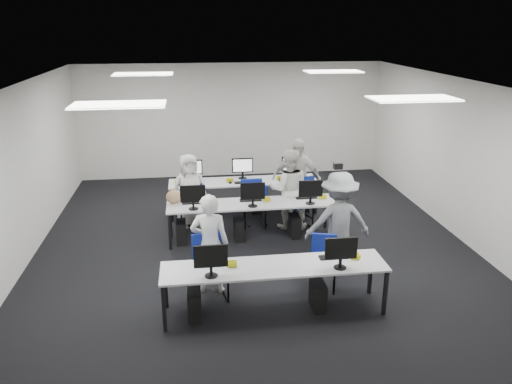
{
  "coord_description": "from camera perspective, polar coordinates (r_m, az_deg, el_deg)",
  "views": [
    {
      "loc": [
        -1.1,
        -8.63,
        4.0
      ],
      "look_at": [
        0.07,
        0.05,
        1.0
      ],
      "focal_mm": 35.0,
      "sensor_mm": 36.0,
      "label": 1
    }
  ],
  "objects": [
    {
      "name": "room",
      "position": [
        9.05,
        -0.37,
        2.88
      ],
      "size": [
        9.0,
        9.02,
        3.0
      ],
      "color": "black",
      "rests_on": "ground"
    },
    {
      "name": "ceiling_panels",
      "position": [
        8.76,
        -0.39,
        12.26
      ],
      "size": [
        5.2,
        4.6,
        0.02
      ],
      "color": "white",
      "rests_on": "room"
    },
    {
      "name": "desk_front",
      "position": [
        7.15,
        2.12,
        -8.79
      ],
      "size": [
        3.2,
        0.7,
        0.73
      ],
      "color": "silver",
      "rests_on": "ground"
    },
    {
      "name": "desk_mid",
      "position": [
        9.5,
        -0.52,
        -1.54
      ],
      "size": [
        3.2,
        0.7,
        0.73
      ],
      "color": "silver",
      "rests_on": "ground"
    },
    {
      "name": "desk_back",
      "position": [
        10.81,
        -1.44,
        1.03
      ],
      "size": [
        3.2,
        0.7,
        0.73
      ],
      "color": "silver",
      "rests_on": "ground"
    },
    {
      "name": "equipment_front",
      "position": [
        7.26,
        0.59,
        -11.21
      ],
      "size": [
        2.51,
        0.41,
        1.19
      ],
      "color": "#0C319C",
      "rests_on": "desk_front"
    },
    {
      "name": "equipment_mid",
      "position": [
        9.58,
        -1.64,
        -3.44
      ],
      "size": [
        2.91,
        0.41,
        1.19
      ],
      "color": "white",
      "rests_on": "desk_mid"
    },
    {
      "name": "equipment_back",
      "position": [
        10.95,
        -0.44,
        -0.51
      ],
      "size": [
        2.91,
        0.41,
        1.19
      ],
      "color": "white",
      "rests_on": "desk_back"
    },
    {
      "name": "chair_0",
      "position": [
        7.72,
        -5.26,
        -9.79
      ],
      "size": [
        0.56,
        0.59,
        0.97
      ],
      "rotation": [
        0.0,
        0.0,
        0.18
      ],
      "color": "navy",
      "rests_on": "ground"
    },
    {
      "name": "chair_1",
      "position": [
        8.03,
        7.61,
        -9.01
      ],
      "size": [
        0.52,
        0.54,
        0.84
      ],
      "rotation": [
        0.0,
        0.0,
        -0.28
      ],
      "color": "navy",
      "rests_on": "ground"
    },
    {
      "name": "chair_2",
      "position": [
        10.18,
        -7.27,
        -2.66
      ],
      "size": [
        0.48,
        0.52,
        0.9
      ],
      "rotation": [
        0.0,
        0.0,
        -0.09
      ],
      "color": "navy",
      "rests_on": "ground"
    },
    {
      "name": "chair_3",
      "position": [
        10.27,
        -0.32,
        -2.24
      ],
      "size": [
        0.48,
        0.52,
        0.94
      ],
      "rotation": [
        0.0,
        0.0,
        0.05
      ],
      "color": "navy",
      "rests_on": "ground"
    },
    {
      "name": "chair_4",
      "position": [
        10.24,
        4.84,
        -2.36
      ],
      "size": [
        0.58,
        0.61,
        0.95
      ],
      "rotation": [
        0.0,
        0.0,
        0.26
      ],
      "color": "navy",
      "rests_on": "ground"
    },
    {
      "name": "chair_5",
      "position": [
        10.25,
        -7.98,
        -2.6
      ],
      "size": [
        0.45,
        0.48,
        0.86
      ],
      "rotation": [
        0.0,
        0.0,
        -0.06
      ],
      "color": "navy",
      "rests_on": "ground"
    },
    {
      "name": "chair_6",
      "position": [
        10.39,
        -0.06,
        -2.12
      ],
      "size": [
        0.48,
        0.51,
        0.85
      ],
      "rotation": [
        0.0,
        0.0,
        0.14
      ],
      "color": "navy",
      "rests_on": "ground"
    },
    {
      "name": "chair_7",
      "position": [
        10.68,
        4.9,
        -1.4
      ],
      "size": [
        0.62,
        0.65,
        0.97
      ],
      "rotation": [
        0.0,
        0.0,
        0.35
      ],
      "color": "navy",
      "rests_on": "ground"
    },
    {
      "name": "handbag",
      "position": [
        9.56,
        -9.32,
        -0.51
      ],
      "size": [
        0.36,
        0.29,
        0.26
      ],
      "primitive_type": "ellipsoid",
      "rotation": [
        0.0,
        0.0,
        0.29
      ],
      "color": "#9D7B51",
      "rests_on": "desk_mid"
    },
    {
      "name": "student_0",
      "position": [
        7.64,
        -5.3,
        -5.93
      ],
      "size": [
        0.63,
        0.46,
        1.6
      ],
      "primitive_type": "imported",
      "rotation": [
        0.0,
        0.0,
        3.0
      ],
      "color": "beige",
      "rests_on": "ground"
    },
    {
      "name": "student_1",
      "position": [
        10.0,
        3.77,
        0.31
      ],
      "size": [
        0.88,
        0.73,
        1.63
      ],
      "primitive_type": "imported",
      "rotation": [
        0.0,
        0.0,
        2.99
      ],
      "color": "beige",
      "rests_on": "ground"
    },
    {
      "name": "student_2",
      "position": [
        10.21,
        -7.6,
        0.18
      ],
      "size": [
        0.83,
        0.64,
        1.5
      ],
      "primitive_type": "imported",
      "rotation": [
        0.0,
        0.0,
        0.24
      ],
      "color": "beige",
      "rests_on": "ground"
    },
    {
      "name": "student_3",
      "position": [
        10.47,
        4.66,
        1.46
      ],
      "size": [
        1.1,
        0.73,
        1.74
      ],
      "primitive_type": "imported",
      "rotation": [
        0.0,
        0.0,
        -0.33
      ],
      "color": "beige",
      "rests_on": "ground"
    },
    {
      "name": "photographer",
      "position": [
        8.4,
        9.39,
        -3.36
      ],
      "size": [
        1.11,
        0.65,
        1.71
      ],
      "primitive_type": "imported",
      "rotation": [
        0.0,
        0.0,
        3.15
      ],
      "color": "gray",
      "rests_on": "ground"
    },
    {
      "name": "dslr_camera",
      "position": [
        8.27,
        9.35,
        2.96
      ],
      "size": [
        0.14,
        0.18,
        0.1
      ],
      "primitive_type": "cube",
      "rotation": [
        0.0,
        0.0,
        3.15
      ],
      "color": "black",
      "rests_on": "photographer"
    }
  ]
}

